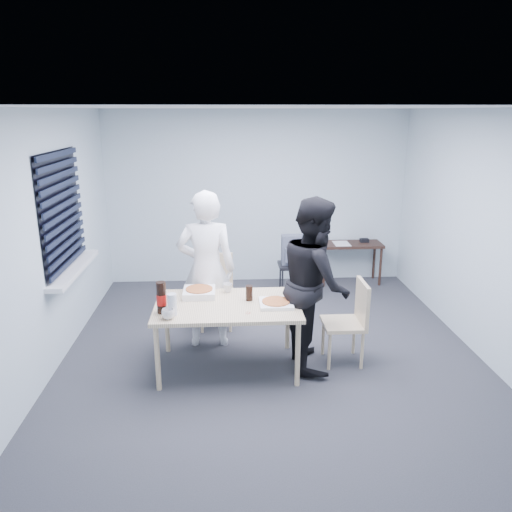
{
  "coord_description": "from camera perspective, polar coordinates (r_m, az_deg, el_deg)",
  "views": [
    {
      "loc": [
        -0.46,
        -4.96,
        2.58
      ],
      "look_at": [
        -0.16,
        0.1,
        1.09
      ],
      "focal_mm": 35.0,
      "sensor_mm": 36.0,
      "label": 1
    }
  ],
  "objects": [
    {
      "name": "room",
      "position": [
        5.75,
        -20.95,
        3.87
      ],
      "size": [
        5.0,
        5.0,
        5.0
      ],
      "color": "#2F2F34",
      "rests_on": "ground"
    },
    {
      "name": "dining_table",
      "position": [
        5.06,
        -3.29,
        -6.11
      ],
      "size": [
        1.45,
        0.92,
        0.71
      ],
      "color": "beige",
      "rests_on": "ground"
    },
    {
      "name": "chair_far",
      "position": [
        6.15,
        -4.6,
        -3.32
      ],
      "size": [
        0.42,
        0.42,
        0.89
      ],
      "color": "beige",
      "rests_on": "ground"
    },
    {
      "name": "chair_right",
      "position": [
        5.32,
        10.88,
        -6.8
      ],
      "size": [
        0.42,
        0.42,
        0.89
      ],
      "color": "beige",
      "rests_on": "ground"
    },
    {
      "name": "person_white",
      "position": [
        5.52,
        -5.68,
        -1.57
      ],
      "size": [
        0.65,
        0.42,
        1.77
      ],
      "primitive_type": "imported",
      "rotation": [
        0.0,
        0.0,
        3.14
      ],
      "color": "white",
      "rests_on": "ground"
    },
    {
      "name": "person_black",
      "position": [
        5.11,
        6.74,
        -3.09
      ],
      "size": [
        0.47,
        0.86,
        1.77
      ],
      "primitive_type": "imported",
      "rotation": [
        0.0,
        0.0,
        1.57
      ],
      "color": "black",
      "rests_on": "ground"
    },
    {
      "name": "side_table",
      "position": [
        7.75,
        10.75,
        0.9
      ],
      "size": [
        0.94,
        0.42,
        0.63
      ],
      "color": "#361F19",
      "rests_on": "ground"
    },
    {
      "name": "stool",
      "position": [
        7.0,
        4.11,
        -1.77
      ],
      "size": [
        0.37,
        0.37,
        0.52
      ],
      "color": "black",
      "rests_on": "ground"
    },
    {
      "name": "backpack",
      "position": [
        6.89,
        4.18,
        0.65
      ],
      "size": [
        0.29,
        0.22,
        0.41
      ],
      "rotation": [
        0.0,
        0.0,
        -0.09
      ],
      "color": "slate",
      "rests_on": "stool"
    },
    {
      "name": "pizza_box_a",
      "position": [
        5.26,
        -6.5,
        -4.12
      ],
      "size": [
        0.33,
        0.33,
        0.08
      ],
      "rotation": [
        0.0,
        0.0,
        0.15
      ],
      "color": "white",
      "rests_on": "dining_table"
    },
    {
      "name": "pizza_box_b",
      "position": [
        4.99,
        2.29,
        -5.39
      ],
      "size": [
        0.33,
        0.33,
        0.05
      ],
      "rotation": [
        0.0,
        0.0,
        0.04
      ],
      "color": "white",
      "rests_on": "dining_table"
    },
    {
      "name": "mug_a",
      "position": [
        4.74,
        -10.0,
        -6.54
      ],
      "size": [
        0.17,
        0.17,
        0.1
      ],
      "primitive_type": "imported",
      "rotation": [
        0.0,
        0.0,
        0.52
      ],
      "color": "silver",
      "rests_on": "dining_table"
    },
    {
      "name": "mug_b",
      "position": [
        5.34,
        -3.27,
        -3.66
      ],
      "size": [
        0.1,
        0.1,
        0.09
      ],
      "primitive_type": "imported",
      "color": "silver",
      "rests_on": "dining_table"
    },
    {
      "name": "cola_glass",
      "position": [
        5.09,
        -0.78,
        -4.26
      ],
      "size": [
        0.09,
        0.09,
        0.16
      ],
      "primitive_type": "cylinder",
      "rotation": [
        0.0,
        0.0,
        -0.37
      ],
      "color": "black",
      "rests_on": "dining_table"
    },
    {
      "name": "soda_bottle",
      "position": [
        4.85,
        -10.76,
        -4.75
      ],
      "size": [
        0.1,
        0.1,
        0.31
      ],
      "rotation": [
        0.0,
        0.0,
        -0.42
      ],
      "color": "black",
      "rests_on": "dining_table"
    },
    {
      "name": "plastic_cups",
      "position": [
        4.79,
        -9.56,
        -5.48
      ],
      "size": [
        0.12,
        0.12,
        0.21
      ],
      "primitive_type": "cylinder",
      "rotation": [
        0.0,
        0.0,
        0.42
      ],
      "color": "silver",
      "rests_on": "dining_table"
    },
    {
      "name": "rubber_band",
      "position": [
        4.81,
        -0.92,
        -6.52
      ],
      "size": [
        0.05,
        0.05,
        0.0
      ],
      "primitive_type": "torus",
      "rotation": [
        0.0,
        0.0,
        -0.09
      ],
      "color": "red",
      "rests_on": "dining_table"
    },
    {
      "name": "papers",
      "position": [
        7.67,
        9.75,
        1.41
      ],
      "size": [
        0.25,
        0.33,
        0.01
      ],
      "primitive_type": "cube",
      "rotation": [
        0.0,
        0.0,
        -0.05
      ],
      "color": "white",
      "rests_on": "side_table"
    },
    {
      "name": "black_box",
      "position": [
        7.83,
        12.27,
        1.76
      ],
      "size": [
        0.15,
        0.13,
        0.06
      ],
      "primitive_type": "cube",
      "rotation": [
        0.0,
        0.0,
        0.37
      ],
      "color": "black",
      "rests_on": "side_table"
    }
  ]
}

